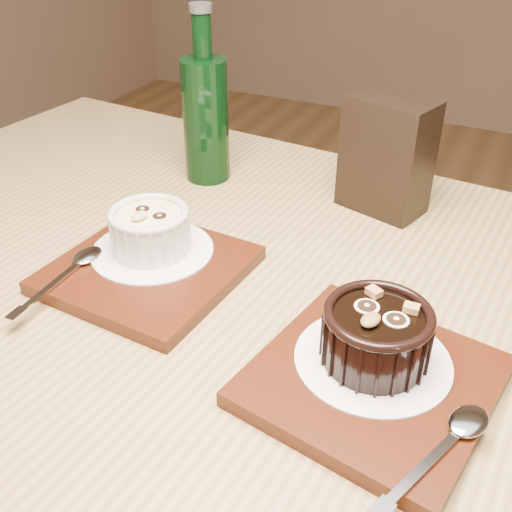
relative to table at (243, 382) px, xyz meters
The scene contains 11 objects.
table is the anchor object (origin of this frame).
tray_left 0.15m from the table, behind, with size 0.18×0.18×0.01m, color #41180A.
doily_left 0.17m from the table, 163.50° to the left, with size 0.13×0.13×0.00m, color white.
ramekin_white 0.19m from the table, 163.53° to the left, with size 0.08×0.08×0.05m.
spoon_left 0.21m from the table, 167.44° to the right, with size 0.03×0.13×0.01m, color #B8BAC1, non-canonical shape.
tray_right 0.18m from the table, 16.16° to the right, with size 0.18×0.18×0.01m, color #41180A.
doily_right 0.17m from the table, 10.45° to the right, with size 0.13×0.13×0.00m, color white.
ramekin_dark 0.19m from the table, 10.44° to the right, with size 0.09×0.09×0.05m.
spoon_right 0.25m from the table, 24.61° to the right, with size 0.03×0.13×0.01m, color #B8BAC1, non-canonical shape.
condiment_stand 0.32m from the table, 77.49° to the left, with size 0.10×0.06×0.14m, color black.
green_bottle 0.36m from the table, 125.62° to the left, with size 0.06×0.06×0.23m.
Camera 1 is at (0.20, -0.62, 1.11)m, focal length 42.00 mm.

